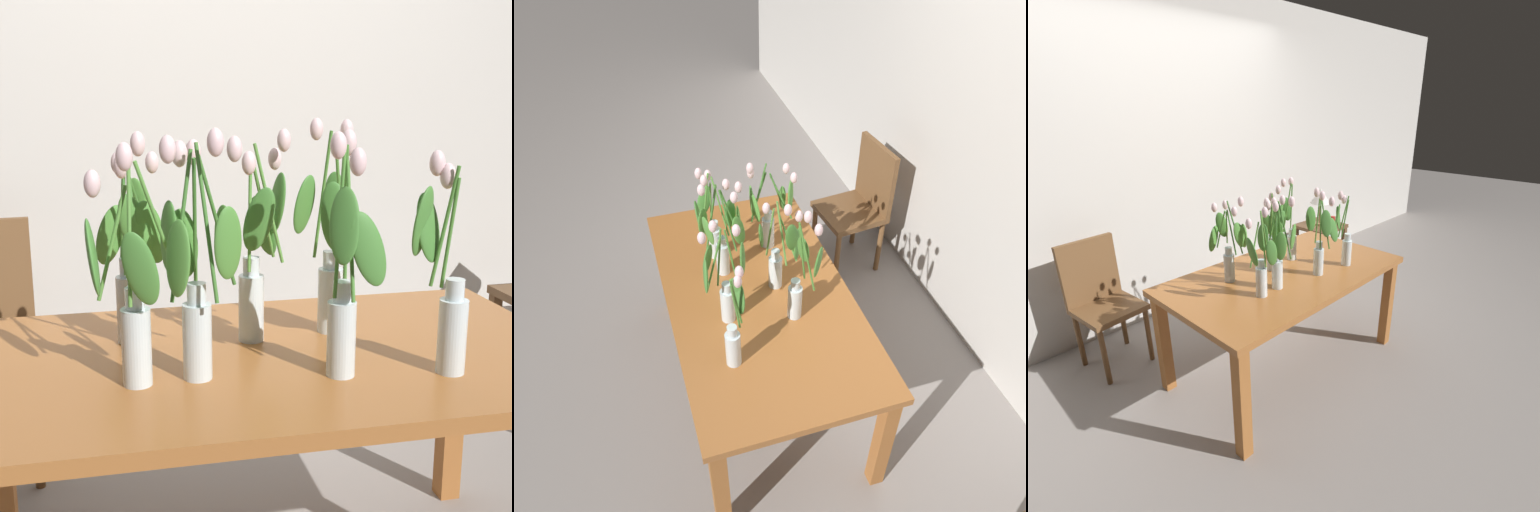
{
  "view_description": "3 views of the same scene",
  "coord_description": "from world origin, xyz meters",
  "views": [
    {
      "loc": [
        -0.41,
        -1.67,
        1.39
      ],
      "look_at": [
        -0.03,
        0.01,
        0.99
      ],
      "focal_mm": 49.74,
      "sensor_mm": 36.0,
      "label": 1
    },
    {
      "loc": [
        1.88,
        -0.52,
        2.67
      ],
      "look_at": [
        0.05,
        0.05,
        1.02
      ],
      "focal_mm": 38.14,
      "sensor_mm": 36.0,
      "label": 2
    },
    {
      "loc": [
        -1.72,
        -1.63,
        1.81
      ],
      "look_at": [
        -0.1,
        -0.08,
        0.91
      ],
      "focal_mm": 26.94,
      "sensor_mm": 36.0,
      "label": 3
    }
  ],
  "objects": [
    {
      "name": "dining_table",
      "position": [
        0.0,
        0.0,
        0.65
      ],
      "size": [
        1.6,
        0.9,
        0.74
      ],
      "color": "#A3602D",
      "rests_on": "ground"
    },
    {
      "name": "tulip_vase_1",
      "position": [
        -0.2,
        -0.12,
        0.97
      ],
      "size": [
        0.2,
        0.23,
        0.58
      ],
      "color": "silver",
      "rests_on": "dining_table"
    },
    {
      "name": "tulip_vase_4",
      "position": [
        0.2,
        0.15,
        0.94
      ],
      "size": [
        0.19,
        0.16,
        0.59
      ],
      "color": "silver",
      "rests_on": "dining_table"
    },
    {
      "name": "ground_plane",
      "position": [
        0.0,
        0.0,
        0.0
      ],
      "size": [
        18.0,
        18.0,
        0.0
      ],
      "primitive_type": "plane",
      "color": "gray"
    },
    {
      "name": "table_lamp",
      "position": [
        1.5,
        0.9,
        0.86
      ],
      "size": [
        0.22,
        0.22,
        0.4
      ],
      "color": "olive",
      "rests_on": "side_table"
    },
    {
      "name": "dining_chair",
      "position": [
        -0.86,
        0.98,
        0.52
      ],
      "size": [
        0.44,
        0.44,
        0.93
      ],
      "color": "brown",
      "rests_on": "ground"
    },
    {
      "name": "tulip_vase_0",
      "position": [
        -0.01,
        0.11,
        0.95
      ],
      "size": [
        0.16,
        0.24,
        0.56
      ],
      "color": "silver",
      "rests_on": "dining_table"
    },
    {
      "name": "side_table",
      "position": [
        1.49,
        0.88,
        0.43
      ],
      "size": [
        0.44,
        0.44,
        0.55
      ],
      "color": "brown",
      "rests_on": "ground"
    },
    {
      "name": "tulip_vase_2",
      "position": [
        -0.34,
        -0.13,
        0.95
      ],
      "size": [
        0.24,
        0.21,
        0.55
      ],
      "color": "silver",
      "rests_on": "dining_table"
    },
    {
      "name": "pillar_candle",
      "position": [
        1.63,
        0.82,
        0.59
      ],
      "size": [
        0.06,
        0.06,
        0.07
      ],
      "primitive_type": "cylinder",
      "color": "#B72D23",
      "rests_on": "side_table"
    },
    {
      "name": "tulip_vase_3",
      "position": [
        0.13,
        -0.19,
        0.96
      ],
      "size": [
        0.14,
        0.22,
        0.57
      ],
      "color": "silver",
      "rests_on": "dining_table"
    },
    {
      "name": "tulip_vase_6",
      "position": [
        -0.34,
        0.17,
        0.96
      ],
      "size": [
        0.21,
        0.26,
        0.56
      ],
      "color": "silver",
      "rests_on": "dining_table"
    },
    {
      "name": "tulip_vase_5",
      "position": [
        0.37,
        -0.21,
        0.93
      ],
      "size": [
        0.15,
        0.12,
        0.52
      ],
      "color": "silver",
      "rests_on": "dining_table"
    },
    {
      "name": "room_wall_rear",
      "position": [
        0.0,
        1.38,
        1.35
      ],
      "size": [
        9.0,
        0.1,
        2.7
      ],
      "primitive_type": "cube",
      "color": "beige",
      "rests_on": "ground"
    }
  ]
}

